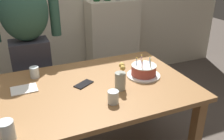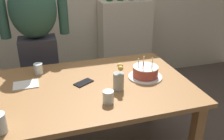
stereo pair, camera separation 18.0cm
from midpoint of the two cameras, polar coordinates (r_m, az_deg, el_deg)
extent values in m
cube|color=olive|center=(1.80, -8.14, -4.41)|extent=(1.50, 0.96, 0.03)
cube|color=olive|center=(1.98, 16.14, -15.22)|extent=(0.07, 0.07, 0.70)
cube|color=olive|center=(2.54, 4.74, -4.60)|extent=(0.07, 0.07, 0.70)
cylinder|color=white|center=(1.94, 4.66, -1.25)|extent=(0.26, 0.26, 0.01)
cylinder|color=#B24C42|center=(1.92, 4.71, -0.08)|extent=(0.19, 0.19, 0.08)
cylinder|color=silver|center=(1.90, 4.75, 1.04)|extent=(0.20, 0.20, 0.01)
cylinder|color=beige|center=(1.86, 6.24, 1.38)|extent=(0.01, 0.01, 0.05)
sphere|color=#F9C64C|center=(1.85, 6.29, 2.30)|extent=(0.01, 0.01, 0.01)
cylinder|color=#93B7DB|center=(1.93, 6.15, 2.19)|extent=(0.01, 0.01, 0.05)
sphere|color=#F9C64C|center=(1.91, 6.19, 3.08)|extent=(0.01, 0.01, 0.01)
cylinder|color=pink|center=(1.94, 4.22, 2.47)|extent=(0.01, 0.01, 0.05)
sphere|color=#F9C64C|center=(1.93, 4.25, 3.36)|extent=(0.01, 0.01, 0.01)
cylinder|color=#93B7DB|center=(1.89, 3.03, 1.87)|extent=(0.01, 0.01, 0.05)
sphere|color=#F9C64C|center=(1.88, 3.05, 2.78)|extent=(0.01, 0.01, 0.01)
cylinder|color=pink|center=(1.84, 4.26, 1.17)|extent=(0.01, 0.01, 0.05)
sphere|color=#F9C64C|center=(1.83, 4.29, 2.10)|extent=(0.01, 0.01, 0.01)
cylinder|color=silver|center=(2.02, -20.04, -0.57)|extent=(0.07, 0.07, 0.09)
cylinder|color=silver|center=(1.42, -26.78, -12.69)|extent=(0.08, 0.08, 0.11)
cylinder|color=silver|center=(1.57, -3.02, -6.39)|extent=(0.07, 0.07, 0.09)
cube|color=black|center=(1.83, -9.39, -3.33)|extent=(0.16, 0.14, 0.01)
cube|color=white|center=(1.88, -22.39, -4.26)|extent=(0.18, 0.14, 0.01)
cylinder|color=#999E93|center=(1.72, -1.08, -2.66)|extent=(0.08, 0.08, 0.13)
sphere|color=gold|center=(1.67, -0.78, 1.03)|extent=(0.04, 0.04, 0.04)
sphere|color=gold|center=(1.65, -0.60, 0.40)|extent=(0.04, 0.04, 0.04)
cube|color=#33333D|center=(2.51, -19.45, -3.63)|extent=(0.34, 0.23, 0.92)
ellipsoid|color=#2D5647|center=(2.28, -22.05, 12.54)|extent=(0.41, 0.27, 0.52)
cylinder|color=#2D5647|center=(2.33, -15.50, 13.03)|extent=(0.09, 0.09, 0.44)
cube|color=beige|center=(3.25, -1.47, 6.18)|extent=(0.65, 0.30, 1.11)
camera|label=1|loc=(0.09, -92.86, -1.33)|focal=39.36mm
camera|label=2|loc=(0.09, 87.14, 1.33)|focal=39.36mm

